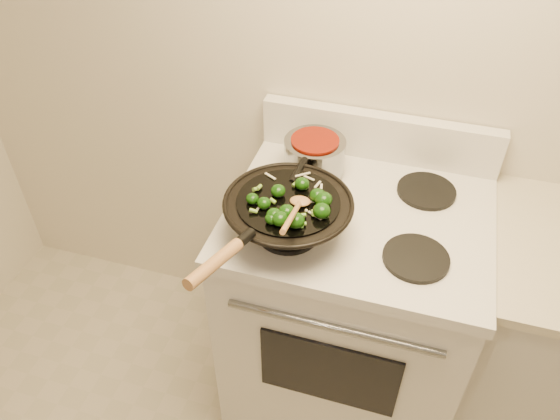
% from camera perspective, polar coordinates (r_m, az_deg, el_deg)
% --- Properties ---
extents(stove, '(0.78, 0.67, 1.08)m').
position_cam_1_polar(stove, '(1.97, 7.09, -10.05)').
color(stove, silver).
rests_on(stove, ground).
extents(wok, '(0.36, 0.58, 0.18)m').
position_cam_1_polar(wok, '(1.50, 0.76, -0.52)').
color(wok, black).
rests_on(wok, stove).
extents(stirfry, '(0.23, 0.25, 0.04)m').
position_cam_1_polar(stirfry, '(1.43, 1.62, 0.43)').
color(stirfry, '#0F3307').
rests_on(stirfry, wok).
extents(wooden_spoon, '(0.06, 0.25, 0.11)m').
position_cam_1_polar(wooden_spoon, '(1.39, 1.63, 0.04)').
color(wooden_spoon, '#A26F40').
rests_on(wooden_spoon, wok).
extents(saucepan, '(0.19, 0.31, 0.11)m').
position_cam_1_polar(saucepan, '(1.73, 3.59, 5.76)').
color(saucepan, gray).
rests_on(saucepan, stove).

